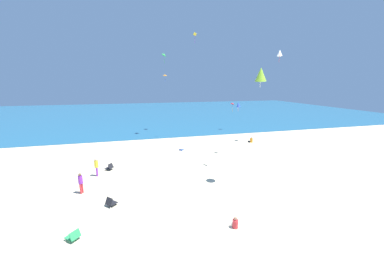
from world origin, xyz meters
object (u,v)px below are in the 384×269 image
Objects in this scene: person_2 at (235,223)px; cooler_box at (181,149)px; person_1 at (96,166)px; beach_chair_mid_beach at (110,167)px; person_3 at (81,182)px; kite_yellow at (195,35)px; kite_lime at (261,74)px; beach_chair_near_camera at (111,202)px; person_0 at (251,140)px; kite_white at (280,53)px; kite_orange at (165,75)px; kite_green at (165,55)px; beach_chair_far_left at (73,236)px; kite_red at (233,104)px; kite_blue at (238,105)px.

cooler_box is at bearing 17.34° from person_2.
beach_chair_mid_beach is at bearing 48.58° from person_1.
kite_yellow is (12.07, 13.04, 12.98)m from person_3.
beach_chair_mid_beach is 12.97m from person_2.
person_2 is at bearing -9.79° from person_3.
beach_chair_near_camera is at bearing -178.20° from kite_lime.
person_0 is 0.49× the size of person_1.
person_2 reaches higher than cooler_box.
kite_white is at bearing 47.47° from person_3.
beach_chair_mid_beach is 0.52× the size of person_1.
person_3 reaches higher than cooler_box.
kite_green is (-0.42, -3.41, 2.66)m from kite_orange.
person_3 is 0.96× the size of kite_white.
kite_green is at bearing 102.47° from kite_lime.
beach_chair_far_left is 16.11m from cooler_box.
kite_orange is (-0.08, 26.39, 8.85)m from person_2.
beach_chair_mid_beach is 1.59m from person_1.
kite_orange is at bearing 167.98° from kite_red.
kite_blue is (12.61, 7.78, 5.30)m from beach_chair_near_camera.
cooler_box is at bearing -89.24° from kite_orange.
kite_white is (21.27, 5.94, 10.59)m from person_1.
beach_chair_mid_beach is 0.61× the size of kite_lime.
kite_blue is at bearing -112.60° from kite_red.
person_0 is 0.58× the size of kite_yellow.
beach_chair_near_camera is 22.78m from kite_yellow.
person_2 is 9.92m from kite_lime.
kite_lime reaches higher than person_1.
person_3 is at bearing 88.86° from beach_chair_near_camera.
person_1 is (-0.91, -1.14, 0.64)m from beach_chair_mid_beach.
person_2 is 26.73m from kite_red.
kite_orange reaches higher than person_2.
beach_chair_far_left is 0.52× the size of kite_white.
person_3 is (-9.17, -8.47, 0.77)m from cooler_box.
cooler_box is at bearing -122.32° from kite_yellow.
cooler_box is 14.84m from kite_red.
kite_lime is at bearing -77.53° from kite_green.
cooler_box is 0.36× the size of kite_red.
person_2 is 0.42× the size of kite_red.
person_0 reaches higher than beach_chair_near_camera.
cooler_box is 0.86× the size of person_2.
person_0 reaches higher than cooler_box.
person_2 reaches higher than beach_chair_near_camera.
kite_white reaches higher than kite_orange.
beach_chair_mid_beach is 0.71× the size of kite_orange.
kite_green is (7.99, 13.60, 10.84)m from person_1.
beach_chair_near_camera is at bearing 77.37° from person_2.
person_2 is (8.49, -9.38, -0.67)m from person_1.
person_2 is 25.71m from kite_green.
beach_chair_far_left is 1.24× the size of person_2.
kite_yellow is at bearing 72.45° from person_3.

